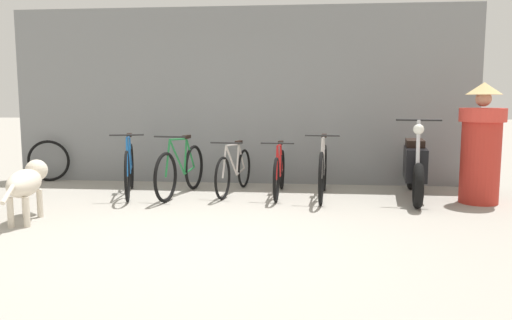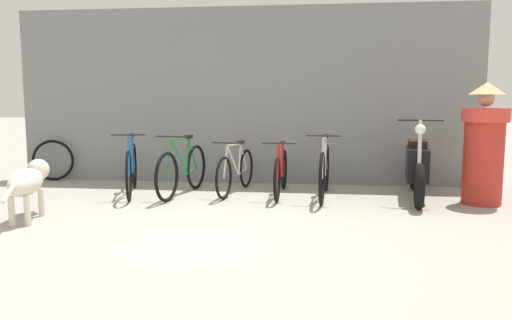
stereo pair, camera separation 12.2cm
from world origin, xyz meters
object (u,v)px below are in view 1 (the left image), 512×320
(bicycle_2, at_px, (234,171))
(bicycle_3, at_px, (279,172))
(bicycle_4, at_px, (323,171))
(spare_tire_left, at_px, (49,161))
(bicycle_1, at_px, (181,170))
(bicycle_0, at_px, (129,169))
(stray_dog, at_px, (27,182))
(person_in_robes, at_px, (481,144))
(motorcycle, at_px, (415,167))

(bicycle_2, xyz_separation_m, bicycle_3, (0.68, -0.09, 0.00))
(bicycle_2, distance_m, bicycle_4, 1.32)
(bicycle_3, distance_m, spare_tire_left, 4.04)
(bicycle_2, relative_size, bicycle_3, 0.99)
(bicycle_1, height_order, bicycle_2, bicycle_1)
(bicycle_0, bearing_deg, stray_dog, -37.71)
(bicycle_2, bearing_deg, bicycle_4, 91.19)
(stray_dog, relative_size, spare_tire_left, 1.83)
(bicycle_2, bearing_deg, person_in_robes, 93.60)
(motorcycle, bearing_deg, bicycle_1, -79.88)
(person_in_robes, bearing_deg, bicycle_4, -50.05)
(bicycle_2, height_order, spare_tire_left, bicycle_2)
(bicycle_1, distance_m, spare_tire_left, 2.72)
(bicycle_4, height_order, stray_dog, bicycle_4)
(bicycle_4, relative_size, spare_tire_left, 2.52)
(bicycle_0, bearing_deg, motorcycle, 75.34)
(bicycle_3, relative_size, spare_tire_left, 2.30)
(bicycle_1, xyz_separation_m, person_in_robes, (4.12, -0.13, 0.44))
(bicycle_0, xyz_separation_m, bicycle_1, (0.76, 0.03, -0.01))
(bicycle_3, relative_size, person_in_robes, 1.00)
(person_in_robes, distance_m, spare_tire_left, 6.76)
(stray_dog, bearing_deg, bicycle_1, -52.35)
(bicycle_1, relative_size, bicycle_2, 1.06)
(motorcycle, distance_m, stray_dog, 5.03)
(bicycle_3, height_order, person_in_robes, person_in_robes)
(bicycle_0, distance_m, bicycle_1, 0.76)
(bicycle_2, bearing_deg, stray_dog, -38.21)
(bicycle_0, xyz_separation_m, motorcycle, (4.08, 0.15, 0.07))
(stray_dog, bearing_deg, bicycle_3, -69.61)
(bicycle_0, relative_size, stray_dog, 1.33)
(bicycle_3, bearing_deg, person_in_robes, 85.70)
(motorcycle, distance_m, person_in_robes, 0.91)
(spare_tire_left, bearing_deg, bicycle_4, -11.53)
(bicycle_0, relative_size, bicycle_1, 1.01)
(bicycle_1, relative_size, stray_dog, 1.32)
(bicycle_4, xyz_separation_m, motorcycle, (1.28, 0.07, 0.07))
(stray_dog, relative_size, person_in_robes, 0.80)
(bicycle_4, bearing_deg, motorcycle, 97.50)
(bicycle_4, bearing_deg, bicycle_3, -95.28)
(bicycle_2, distance_m, stray_dog, 2.85)
(person_in_robes, xyz_separation_m, spare_tire_left, (-6.66, 1.11, -0.45))
(bicycle_1, xyz_separation_m, bicycle_2, (0.74, 0.25, -0.03))
(bicycle_2, distance_m, spare_tire_left, 3.36)
(bicycle_3, relative_size, bicycle_4, 0.92)
(bicycle_2, height_order, stray_dog, bicycle_2)
(bicycle_0, height_order, bicycle_3, bicycle_0)
(person_in_robes, bearing_deg, spare_tire_left, -54.66)
(bicycle_3, height_order, spare_tire_left, bicycle_3)
(stray_dog, bearing_deg, bicycle_4, -76.04)
(bicycle_0, xyz_separation_m, stray_dog, (-0.62, -1.62, 0.07))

